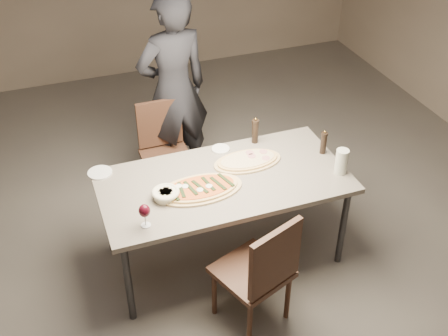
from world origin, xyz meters
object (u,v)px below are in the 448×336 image
object	(u,v)px
zucchini_pizza	(200,189)
pepper_mill_left	(255,131)
carafe	(341,161)
diner	(173,90)
chair_far	(164,146)
ham_pizza	(248,161)
bread_basket	(166,194)
chair_near	(261,269)
dining_table	(224,186)

from	to	relation	value
zucchini_pizza	pepper_mill_left	size ratio (longest dim) A/B	2.77
carafe	diner	distance (m)	1.64
pepper_mill_left	chair_far	distance (m)	0.92
ham_pizza	pepper_mill_left	size ratio (longest dim) A/B	2.36
bread_basket	chair_near	distance (m)	0.83
pepper_mill_left	chair_far	world-z (taller)	pepper_mill_left
zucchini_pizza	ham_pizza	bearing A→B (deg)	40.72
dining_table	pepper_mill_left	bearing A→B (deg)	43.66
zucchini_pizza	chair_near	bearing A→B (deg)	-56.58
diner	ham_pizza	bearing A→B (deg)	95.58
zucchini_pizza	bread_basket	size ratio (longest dim) A/B	3.20
dining_table	chair_far	xyz separation A→B (m)	(-0.21, 0.96, -0.20)
carafe	diner	xyz separation A→B (m)	(-0.87, 1.39, 0.04)
zucchini_pizza	chair_far	xyz separation A→B (m)	(-0.00, 1.03, -0.28)
chair_far	dining_table	bearing A→B (deg)	102.26
bread_basket	chair_far	size ratio (longest dim) A/B	0.22
pepper_mill_left	diner	distance (m)	0.91
pepper_mill_left	diner	world-z (taller)	diner
bread_basket	carafe	bearing A→B (deg)	-6.18
ham_pizza	chair_far	xyz separation A→B (m)	(-0.45, 0.83, -0.27)
dining_table	diner	bearing A→B (deg)	91.76
zucchini_pizza	carafe	bearing A→B (deg)	7.98
dining_table	ham_pizza	bearing A→B (deg)	30.15
zucchini_pizza	ham_pizza	size ratio (longest dim) A/B	1.17
zucchini_pizza	pepper_mill_left	distance (m)	0.76
dining_table	bread_basket	xyz separation A→B (m)	(-0.45, -0.07, 0.10)
zucchini_pizza	bread_basket	world-z (taller)	bread_basket
chair_near	bread_basket	bearing A→B (deg)	104.16
bread_basket	chair_near	world-z (taller)	chair_near
bread_basket	pepper_mill_left	size ratio (longest dim) A/B	0.86
chair_far	carafe	bearing A→B (deg)	131.59
bread_basket	pepper_mill_left	world-z (taller)	pepper_mill_left
bread_basket	chair_far	xyz separation A→B (m)	(0.25, 1.04, -0.30)
pepper_mill_left	chair_far	size ratio (longest dim) A/B	0.25
dining_table	bread_basket	world-z (taller)	bread_basket
chair_near	diner	distance (m)	1.93
carafe	chair_near	size ratio (longest dim) A/B	0.21
ham_pizza	chair_far	size ratio (longest dim) A/B	0.60
pepper_mill_left	carafe	size ratio (longest dim) A/B	1.15
chair_near	diner	bearing A→B (deg)	70.14
bread_basket	zucchini_pizza	bearing A→B (deg)	1.17
dining_table	pepper_mill_left	world-z (taller)	pepper_mill_left
zucchini_pizza	dining_table	bearing A→B (deg)	33.88
ham_pizza	diner	distance (m)	1.09
pepper_mill_left	chair_near	world-z (taller)	pepper_mill_left
zucchini_pizza	bread_basket	xyz separation A→B (m)	(-0.25, -0.01, 0.02)
dining_table	carafe	size ratio (longest dim) A/B	9.30
pepper_mill_left	chair_near	size ratio (longest dim) A/B	0.24
dining_table	chair_near	distance (m)	0.73
bread_basket	chair_far	bearing A→B (deg)	76.69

